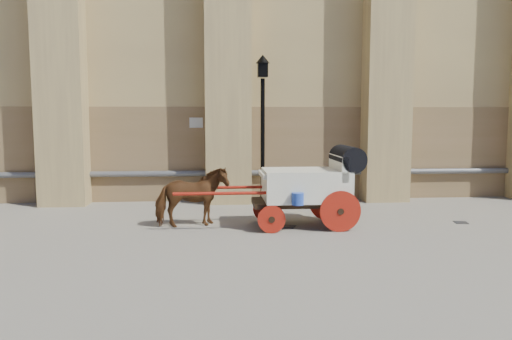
{
  "coord_description": "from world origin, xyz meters",
  "views": [
    {
      "loc": [
        -1.39,
        -11.91,
        2.71
      ],
      "look_at": [
        -0.41,
        0.14,
        1.4
      ],
      "focal_mm": 35.0,
      "sensor_mm": 36.0,
      "label": 1
    }
  ],
  "objects": [
    {
      "name": "ground",
      "position": [
        0.0,
        0.0,
        0.0
      ],
      "size": [
        90.0,
        90.0,
        0.0
      ],
      "primitive_type": "plane",
      "color": "slate",
      "rests_on": "ground"
    },
    {
      "name": "street_lamp",
      "position": [
        0.06,
        3.42,
        2.44
      ],
      "size": [
        0.43,
        0.43,
        4.56
      ],
      "color": "black",
      "rests_on": "ground"
    },
    {
      "name": "drain_grate_far",
      "position": [
        4.83,
        0.12,
        0.01
      ],
      "size": [
        0.37,
        0.37,
        0.01
      ],
      "primitive_type": "cube",
      "rotation": [
        0.0,
        0.0,
        -0.19
      ],
      "color": "black",
      "rests_on": "ground"
    },
    {
      "name": "drain_grate_near",
      "position": [
        0.38,
        0.02,
        0.01
      ],
      "size": [
        0.42,
        0.42,
        0.01
      ],
      "primitive_type": "cube",
      "rotation": [
        0.0,
        0.0,
        -0.41
      ],
      "color": "black",
      "rests_on": "ground"
    },
    {
      "name": "carriage",
      "position": [
        0.96,
        0.06,
        1.07
      ],
      "size": [
        4.53,
        1.61,
        1.98
      ],
      "rotation": [
        0.0,
        0.0,
        0.01
      ],
      "color": "black",
      "rests_on": "ground"
    },
    {
      "name": "horse",
      "position": [
        -1.99,
        0.23,
        0.73
      ],
      "size": [
        1.87,
        1.18,
        1.47
      ],
      "primitive_type": "imported",
      "rotation": [
        0.0,
        0.0,
        1.81
      ],
      "color": "#5B3317",
      "rests_on": "ground"
    }
  ]
}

